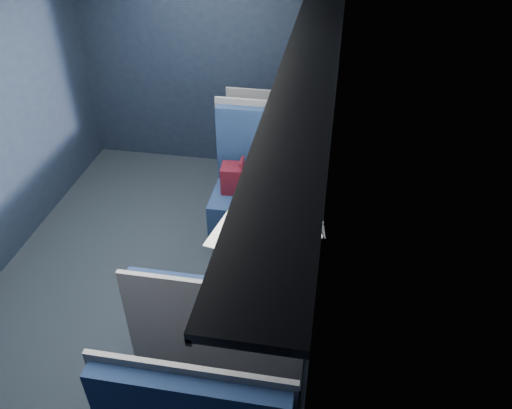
% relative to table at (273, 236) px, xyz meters
% --- Properties ---
extents(ground, '(2.80, 4.20, 0.01)m').
position_rel_table_xyz_m(ground, '(-1.03, 0.00, -0.67)').
color(ground, black).
extents(room_shell, '(3.00, 4.40, 2.40)m').
position_rel_table_xyz_m(room_shell, '(-1.01, 0.00, 0.81)').
color(room_shell, black).
rests_on(room_shell, ground).
extents(table, '(0.62, 1.00, 0.74)m').
position_rel_table_xyz_m(table, '(0.00, 0.00, 0.00)').
color(table, '#54565E').
rests_on(table, ground).
extents(seat_bay_near, '(1.04, 0.62, 1.26)m').
position_rel_table_xyz_m(seat_bay_near, '(-0.20, 0.87, -0.24)').
color(seat_bay_near, '#0C1735').
rests_on(seat_bay_near, ground).
extents(seat_bay_far, '(1.04, 0.62, 1.26)m').
position_rel_table_xyz_m(seat_bay_far, '(-0.18, -0.87, -0.25)').
color(seat_bay_far, '#0C1735').
rests_on(seat_bay_far, ground).
extents(seat_row_front, '(1.04, 0.51, 1.16)m').
position_rel_table_xyz_m(seat_row_front, '(-0.18, 1.80, -0.25)').
color(seat_row_front, '#0C1735').
rests_on(seat_row_front, ground).
extents(man, '(0.53, 0.56, 1.32)m').
position_rel_table_xyz_m(man, '(0.07, 0.70, 0.06)').
color(man, black).
rests_on(man, ground).
extents(woman, '(0.53, 0.56, 1.32)m').
position_rel_table_xyz_m(woman, '(0.07, -0.71, 0.06)').
color(woman, black).
rests_on(woman, ground).
extents(papers, '(0.74, 0.95, 0.01)m').
position_rel_table_xyz_m(papers, '(-0.11, 0.07, 0.08)').
color(papers, white).
rests_on(papers, table).
extents(laptop, '(0.28, 0.33, 0.21)m').
position_rel_table_xyz_m(laptop, '(0.29, 0.05, 0.13)').
color(laptop, silver).
rests_on(laptop, table).
extents(bottle_small, '(0.06, 0.06, 0.19)m').
position_rel_table_xyz_m(bottle_small, '(0.22, 0.25, 0.16)').
color(bottle_small, silver).
rests_on(bottle_small, table).
extents(cup, '(0.06, 0.06, 0.08)m').
position_rel_table_xyz_m(cup, '(0.30, 0.44, 0.12)').
color(cup, white).
rests_on(cup, table).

